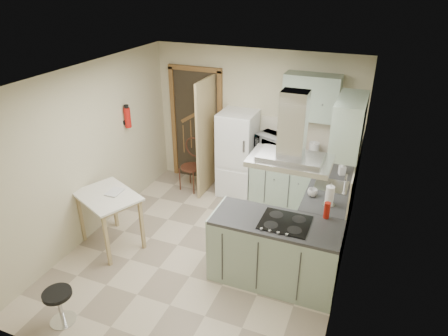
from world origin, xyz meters
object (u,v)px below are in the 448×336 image
at_px(peninsula, 275,251).
at_px(drop_leaf_table, 111,220).
at_px(extractor_hood, 290,161).
at_px(microwave, 273,143).
at_px(bentwood_chair, 191,167).
at_px(fridge, 237,154).
at_px(stool, 60,307).

distance_m(peninsula, drop_leaf_table, 2.37).
height_order(peninsula, extractor_hood, extractor_hood).
xyz_separation_m(extractor_hood, microwave, (-0.71, 1.97, -0.67)).
distance_m(extractor_hood, microwave, 2.20).
xyz_separation_m(drop_leaf_table, microwave, (1.76, 2.11, 0.63)).
bearing_deg(peninsula, drop_leaf_table, -176.74).
relative_size(peninsula, extractor_hood, 1.72).
xyz_separation_m(extractor_hood, drop_leaf_table, (-2.46, -0.13, -1.31)).
xyz_separation_m(peninsula, microwave, (-0.61, 1.97, 0.60)).
height_order(bentwood_chair, microwave, microwave).
height_order(fridge, drop_leaf_table, fridge).
bearing_deg(peninsula, microwave, 107.15).
relative_size(stool, microwave, 0.82).
distance_m(stool, microwave, 3.90).
bearing_deg(stool, peninsula, 37.28).
height_order(fridge, bentwood_chair, fridge).
bearing_deg(extractor_hood, stool, -144.03).
bearing_deg(extractor_hood, fridge, 123.79).
bearing_deg(bentwood_chair, drop_leaf_table, -89.48).
height_order(fridge, extractor_hood, extractor_hood).
height_order(extractor_hood, microwave, extractor_hood).
distance_m(fridge, peninsula, 2.35).
distance_m(fridge, drop_leaf_table, 2.43).
bearing_deg(peninsula, fridge, 121.74).
xyz_separation_m(peninsula, bentwood_chair, (-2.03, 1.79, -0.02)).
bearing_deg(extractor_hood, drop_leaf_table, -176.87).
relative_size(peninsula, bentwood_chair, 1.80).
bearing_deg(microwave, fridge, -157.28).
xyz_separation_m(peninsula, stool, (-2.04, -1.55, -0.24)).
relative_size(drop_leaf_table, stool, 2.06).
bearing_deg(drop_leaf_table, extractor_hood, 27.96).
height_order(bentwood_chair, stool, bentwood_chair).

